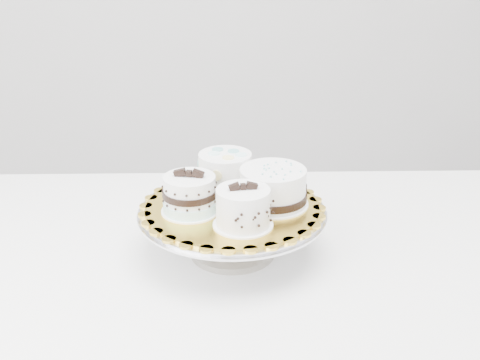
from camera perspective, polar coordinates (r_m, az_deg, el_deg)
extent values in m
cube|color=white|center=(1.15, 0.52, -8.33)|extent=(1.39, 1.05, 0.04)
cube|color=white|center=(1.76, -19.79, -12.16)|extent=(0.06, 0.06, 0.71)
cube|color=white|center=(1.78, 19.64, -11.67)|extent=(0.06, 0.06, 0.71)
cylinder|color=gray|center=(1.15, -0.72, -6.66)|extent=(0.16, 0.16, 0.01)
cylinder|color=gray|center=(1.14, -0.72, -5.07)|extent=(0.10, 0.10, 0.08)
cylinder|color=silver|center=(1.11, -0.74, -2.93)|extent=(0.34, 0.34, 0.01)
cylinder|color=silver|center=(1.11, -0.74, -3.05)|extent=(0.35, 0.35, 0.00)
cylinder|color=gold|center=(1.11, -0.74, -2.60)|extent=(0.39, 0.39, 0.00)
cylinder|color=white|center=(1.04, 0.29, -4.25)|extent=(0.10, 0.10, 0.00)
cylinder|color=white|center=(1.02, 0.29, -2.56)|extent=(0.10, 0.10, 0.06)
cylinder|color=white|center=(1.09, -4.73, -2.91)|extent=(0.11, 0.11, 0.00)
cylinder|color=white|center=(1.08, -4.79, -1.28)|extent=(0.12, 0.12, 0.07)
cylinder|color=#BCEDED|center=(1.09, -4.75, -2.41)|extent=(0.10, 0.10, 0.02)
cylinder|color=black|center=(1.08, -4.80, -1.17)|extent=(0.10, 0.10, 0.01)
cylinder|color=white|center=(1.18, -1.39, -0.85)|extent=(0.11, 0.11, 0.00)
cylinder|color=white|center=(1.16, -1.41, 0.83)|extent=(0.12, 0.12, 0.07)
cylinder|color=white|center=(1.12, 3.09, -2.22)|extent=(0.13, 0.13, 0.00)
cylinder|color=white|center=(1.10, 3.12, -0.59)|extent=(0.15, 0.15, 0.07)
cylinder|color=black|center=(1.11, 3.10, -1.50)|extent=(0.13, 0.13, 0.01)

